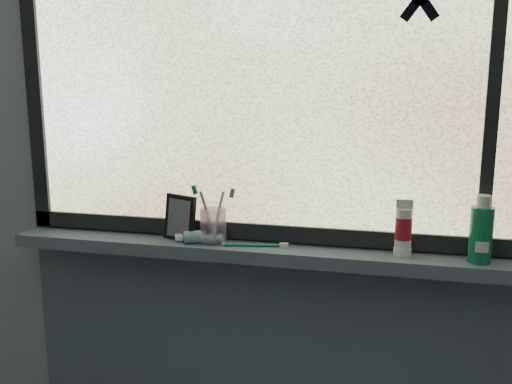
{
  "coord_description": "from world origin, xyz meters",
  "views": [
    {
      "loc": [
        0.35,
        -0.36,
        1.52
      ],
      "look_at": [
        0.01,
        1.05,
        1.22
      ],
      "focal_mm": 40.0,
      "sensor_mm": 36.0,
      "label": 1
    }
  ],
  "objects_px": {
    "vanity_mirror": "(180,218)",
    "cream_tube": "(404,226)",
    "toothbrush_cup": "(213,226)",
    "mouthwash_bottle": "(482,229)"
  },
  "relations": [
    {
      "from": "vanity_mirror",
      "to": "cream_tube",
      "type": "height_order",
      "value": "cream_tube"
    },
    {
      "from": "cream_tube",
      "to": "vanity_mirror",
      "type": "bearing_deg",
      "value": -179.97
    },
    {
      "from": "vanity_mirror",
      "to": "toothbrush_cup",
      "type": "bearing_deg",
      "value": 21.32
    },
    {
      "from": "vanity_mirror",
      "to": "toothbrush_cup",
      "type": "xyz_separation_m",
      "value": [
        0.11,
        -0.0,
        -0.02
      ]
    },
    {
      "from": "vanity_mirror",
      "to": "cream_tube",
      "type": "relative_size",
      "value": 1.22
    },
    {
      "from": "toothbrush_cup",
      "to": "mouthwash_bottle",
      "type": "bearing_deg",
      "value": -0.99
    },
    {
      "from": "toothbrush_cup",
      "to": "vanity_mirror",
      "type": "bearing_deg",
      "value": 179.11
    },
    {
      "from": "toothbrush_cup",
      "to": "cream_tube",
      "type": "distance_m",
      "value": 0.56
    },
    {
      "from": "vanity_mirror",
      "to": "mouthwash_bottle",
      "type": "xyz_separation_m",
      "value": [
        0.87,
        -0.01,
        0.02
      ]
    },
    {
      "from": "mouthwash_bottle",
      "to": "cream_tube",
      "type": "bearing_deg",
      "value": 175.73
    }
  ]
}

